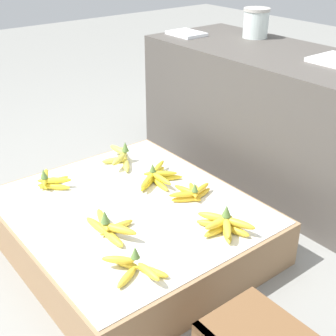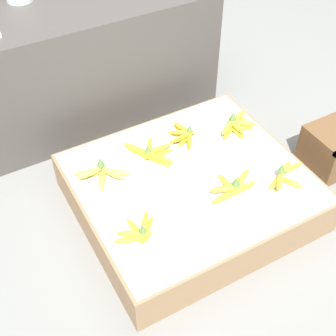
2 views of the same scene
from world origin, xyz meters
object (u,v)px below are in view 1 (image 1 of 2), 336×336
object	(u,v)px
banana_bunch_middle_midleft	(157,177)
banana_bunch_middle_midright	(192,193)
banana_bunch_front_left	(50,181)
glass_jar	(256,23)
banana_bunch_front_right	(134,267)
banana_bunch_middle_right	(224,225)
banana_bunch_middle_left	(121,157)
banana_bunch_front_midright	(109,227)

from	to	relation	value
banana_bunch_middle_midleft	banana_bunch_middle_midright	distance (m)	0.21
banana_bunch_front_left	glass_jar	bearing A→B (deg)	90.38
banana_bunch_front_right	banana_bunch_middle_right	world-z (taller)	banana_bunch_middle_right
banana_bunch_middle_left	banana_bunch_middle_midright	world-z (taller)	banana_bunch_middle_left
banana_bunch_front_midright	banana_bunch_middle_right	size ratio (longest dim) A/B	1.14
banana_bunch_middle_left	banana_bunch_front_midright	bearing A→B (deg)	-37.34
banana_bunch_middle_left	glass_jar	size ratio (longest dim) A/B	1.58
banana_bunch_middle_left	glass_jar	world-z (taller)	glass_jar
glass_jar	banana_bunch_middle_midright	bearing A→B (deg)	-60.94
banana_bunch_front_right	banana_bunch_middle_right	size ratio (longest dim) A/B	1.01
banana_bunch_front_left	banana_bunch_middle_midright	xyz separation A→B (m)	(0.47, 0.43, -0.00)
banana_bunch_front_left	banana_bunch_middle_left	distance (m)	0.38
banana_bunch_front_midright	banana_bunch_front_right	world-z (taller)	banana_bunch_front_midright
banana_bunch_front_left	banana_bunch_middle_midleft	bearing A→B (deg)	56.78
banana_bunch_front_midright	banana_bunch_middle_right	distance (m)	0.44
banana_bunch_front_left	banana_bunch_front_right	size ratio (longest dim) A/B	0.93
banana_bunch_middle_left	banana_bunch_middle_midright	size ratio (longest dim) A/B	1.17
banana_bunch_middle_midright	glass_jar	xyz separation A→B (m)	(-0.48, 0.86, 0.54)
banana_bunch_middle_right	glass_jar	distance (m)	1.30
banana_bunch_middle_right	banana_bunch_front_midright	bearing A→B (deg)	-126.61
banana_bunch_front_left	banana_bunch_middle_right	world-z (taller)	banana_bunch_middle_right
banana_bunch_front_right	banana_bunch_middle_midright	bearing A→B (deg)	118.38
banana_bunch_front_right	glass_jar	xyz separation A→B (m)	(-0.73, 1.33, 0.54)
banana_bunch_front_left	glass_jar	size ratio (longest dim) A/B	1.34
banana_bunch_front_right	glass_jar	bearing A→B (deg)	118.82
banana_bunch_front_left	banana_bunch_middle_left	bearing A→B (deg)	90.45
banana_bunch_front_left	banana_bunch_middle_right	bearing A→B (deg)	26.41
banana_bunch_middle_midleft	banana_bunch_middle_midright	bearing A→B (deg)	8.39
banana_bunch_front_left	banana_bunch_front_right	world-z (taller)	banana_bunch_front_right
banana_bunch_middle_midright	banana_bunch_middle_right	world-z (taller)	banana_bunch_middle_right
banana_bunch_front_left	banana_bunch_middle_right	size ratio (longest dim) A/B	0.94
banana_bunch_front_midright	banana_bunch_middle_left	bearing A→B (deg)	142.66
banana_bunch_middle_midleft	glass_jar	size ratio (longest dim) A/B	1.59
banana_bunch_front_left	glass_jar	xyz separation A→B (m)	(-0.01, 1.29, 0.54)
banana_bunch_front_left	banana_bunch_front_midright	size ratio (longest dim) A/B	0.83
banana_bunch_front_left	banana_bunch_middle_right	distance (m)	0.82
banana_bunch_front_right	banana_bunch_middle_midleft	bearing A→B (deg)	136.26
banana_bunch_front_left	banana_bunch_middle_left	size ratio (longest dim) A/B	0.85
banana_bunch_middle_right	glass_jar	size ratio (longest dim) A/B	1.42
banana_bunch_front_left	banana_bunch_middle_midleft	xyz separation A→B (m)	(0.26, 0.40, -0.00)
banana_bunch_middle_left	banana_bunch_middle_midleft	world-z (taller)	banana_bunch_middle_left
banana_bunch_middle_midleft	banana_bunch_middle_midright	xyz separation A→B (m)	(0.21, 0.03, -0.00)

